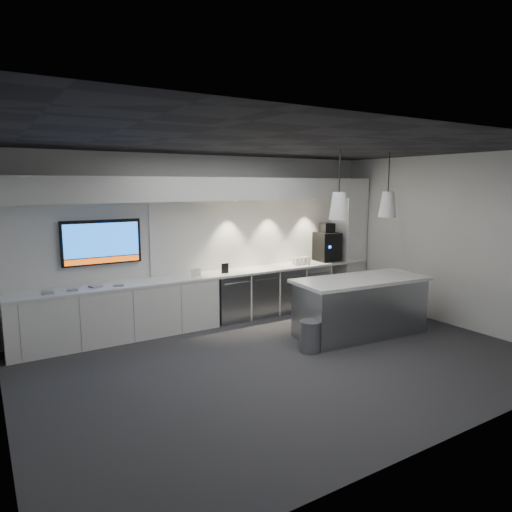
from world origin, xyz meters
TOP-DOWN VIEW (x-y plane):
  - floor at (0.00, 0.00)m, footprint 7.00×7.00m
  - ceiling at (0.00, 0.00)m, footprint 7.00×7.00m
  - wall_back at (0.00, 2.50)m, footprint 7.00×0.00m
  - wall_front at (0.00, -2.50)m, footprint 7.00×0.00m
  - wall_right at (3.50, 0.00)m, footprint 0.00×7.00m
  - back_counter at (0.00, 2.17)m, footprint 6.80×0.65m
  - left_base_cabinets at (-1.75, 2.17)m, footprint 3.30×0.63m
  - fridge_unit_a at (0.25, 2.17)m, footprint 0.60×0.61m
  - fridge_unit_b at (0.88, 2.17)m, footprint 0.60×0.61m
  - fridge_unit_c at (1.51, 2.17)m, footprint 0.60×0.61m
  - fridge_unit_d at (2.14, 2.17)m, footprint 0.60×0.61m
  - backsplash at (1.20, 2.48)m, footprint 4.60×0.03m
  - soffit at (0.00, 2.20)m, footprint 6.90×0.60m
  - column at (3.20, 2.20)m, footprint 0.55×0.55m
  - wall_tv at (-1.90, 2.45)m, footprint 1.25×0.07m
  - island at (1.73, 0.30)m, footprint 2.33×1.16m
  - bin at (0.53, 0.11)m, footprint 0.39×0.39m
  - coffee_machine at (2.60, 2.20)m, footprint 0.49×0.65m
  - sign_black at (0.15, 2.11)m, footprint 0.14×0.03m
  - sign_white at (-0.42, 2.09)m, footprint 0.18×0.03m
  - cup_cluster at (1.86, 2.10)m, footprint 0.37×0.18m
  - tray_a at (-2.78, 2.09)m, footprint 0.16×0.16m
  - tray_b at (-2.44, 2.12)m, footprint 0.18×0.18m
  - tray_c at (-2.09, 2.17)m, footprint 0.20×0.20m
  - tray_d at (-1.76, 2.08)m, footprint 0.20×0.20m
  - pendant_left at (1.19, 0.30)m, footprint 0.29×0.29m
  - pendant_right at (2.26, 0.30)m, footprint 0.29×0.29m

SIDE VIEW (x-z plane):
  - floor at x=0.00m, z-range 0.00..0.00m
  - bin at x=0.53m, z-range 0.00..0.47m
  - fridge_unit_a at x=0.25m, z-range 0.00..0.85m
  - fridge_unit_b at x=0.88m, z-range 0.00..0.85m
  - fridge_unit_c at x=1.51m, z-range 0.00..0.85m
  - fridge_unit_d at x=2.14m, z-range 0.00..0.85m
  - left_base_cabinets at x=-1.75m, z-range 0.00..0.86m
  - island at x=1.73m, z-range 0.00..0.96m
  - back_counter at x=0.00m, z-range 0.86..0.90m
  - tray_a at x=-2.78m, z-range 0.90..0.92m
  - tray_b at x=-2.44m, z-range 0.90..0.92m
  - tray_c at x=-2.09m, z-range 0.90..0.92m
  - tray_d at x=-1.76m, z-range 0.90..0.92m
  - sign_white at x=-0.42m, z-range 0.90..1.04m
  - cup_cluster at x=1.86m, z-range 0.90..1.05m
  - sign_black at x=0.15m, z-range 0.90..1.08m
  - coffee_machine at x=2.60m, z-range 0.83..1.62m
  - column at x=3.20m, z-range 0.00..2.60m
  - wall_back at x=0.00m, z-range -2.00..5.00m
  - wall_front at x=0.00m, z-range -2.00..5.00m
  - wall_right at x=3.50m, z-range -2.00..5.00m
  - backsplash at x=1.20m, z-range 0.90..2.20m
  - wall_tv at x=-1.90m, z-range 1.20..1.92m
  - pendant_left at x=1.19m, z-range 1.59..2.71m
  - pendant_right at x=2.26m, z-range 1.59..2.71m
  - soffit at x=0.00m, z-range 2.20..2.60m
  - ceiling at x=0.00m, z-range 3.00..3.00m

